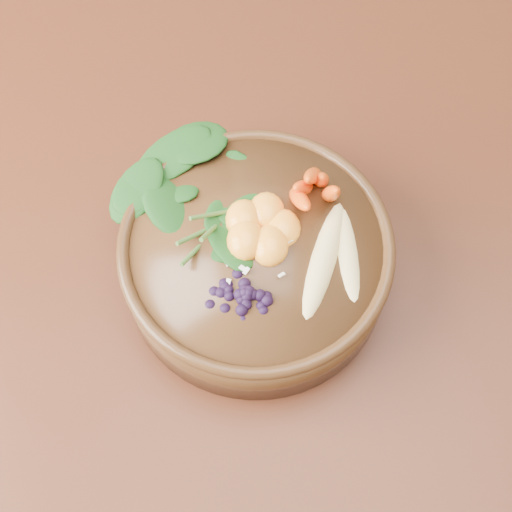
% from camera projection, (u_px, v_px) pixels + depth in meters
% --- Properties ---
extents(ground, '(4.00, 4.00, 0.00)m').
position_uv_depth(ground, '(406.00, 391.00, 1.47)').
color(ground, '#381E0F').
rests_on(ground, ground).
extents(dining_table, '(1.60, 0.90, 0.75)m').
position_uv_depth(dining_table, '(505.00, 246.00, 0.89)').
color(dining_table, '#331C0C').
rests_on(dining_table, ground).
extents(stoneware_bowl, '(0.32, 0.32, 0.07)m').
position_uv_depth(stoneware_bowl, '(256.00, 260.00, 0.73)').
color(stoneware_bowl, '#412812').
rests_on(stoneware_bowl, dining_table).
extents(kale_heap, '(0.20, 0.19, 0.04)m').
position_uv_depth(kale_heap, '(227.00, 177.00, 0.71)').
color(kale_heap, '#174416').
rests_on(kale_heap, stoneware_bowl).
extents(carrot_cluster, '(0.07, 0.07, 0.08)m').
position_uv_depth(carrot_cluster, '(322.00, 170.00, 0.69)').
color(carrot_cluster, '#FB5214').
rests_on(carrot_cluster, stoneware_bowl).
extents(banana_halves, '(0.07, 0.15, 0.03)m').
position_uv_depth(banana_halves, '(337.00, 250.00, 0.68)').
color(banana_halves, '#E0CC84').
rests_on(banana_halves, stoneware_bowl).
extents(mandarin_cluster, '(0.09, 0.10, 0.03)m').
position_uv_depth(mandarin_cluster, '(262.00, 222.00, 0.69)').
color(mandarin_cluster, orange).
rests_on(mandarin_cluster, stoneware_bowl).
extents(blueberry_pile, '(0.14, 0.12, 0.04)m').
position_uv_depth(blueberry_pile, '(246.00, 288.00, 0.66)').
color(blueberry_pile, black).
rests_on(blueberry_pile, stoneware_bowl).
extents(coconut_flakes, '(0.10, 0.08, 0.01)m').
position_uv_depth(coconut_flakes, '(254.00, 259.00, 0.69)').
color(coconut_flakes, white).
rests_on(coconut_flakes, stoneware_bowl).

